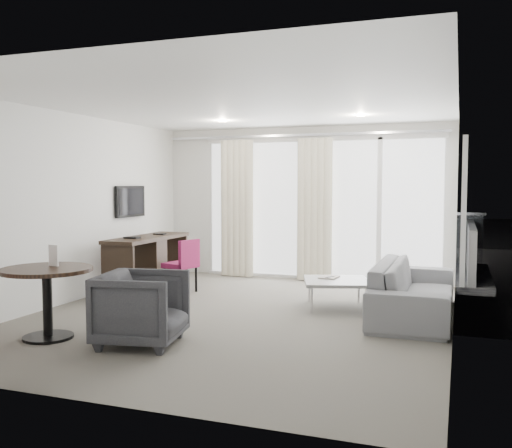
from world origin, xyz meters
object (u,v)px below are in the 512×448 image
(coffee_table, at_px, (336,294))
(sofa, at_px, (414,289))
(tub_armchair, at_px, (142,308))
(rattan_chair_b, at_px, (404,252))
(rattan_chair_a, at_px, (388,248))
(round_table, at_px, (47,303))
(desk, at_px, (148,263))
(desk_chair, at_px, (180,266))

(coffee_table, xyz_separation_m, sofa, (1.00, -0.16, 0.15))
(tub_armchair, xyz_separation_m, coffee_table, (1.50, 2.38, -0.19))
(tub_armchair, height_order, coffee_table, tub_armchair)
(tub_armchair, height_order, rattan_chair_b, rattan_chair_b)
(rattan_chair_a, height_order, rattan_chair_b, rattan_chair_a)
(round_table, relative_size, coffee_table, 1.14)
(desk, distance_m, coffee_table, 3.04)
(round_table, distance_m, coffee_table, 3.59)
(tub_armchair, distance_m, coffee_table, 2.82)
(desk, bearing_deg, desk_chair, -3.65)
(desk_chair, xyz_separation_m, sofa, (3.43, -0.44, -0.07))
(round_table, relative_size, rattan_chair_b, 1.18)
(sofa, bearing_deg, rattan_chair_a, 11.83)
(desk, relative_size, round_table, 1.86)
(coffee_table, distance_m, rattan_chair_a, 3.30)
(round_table, distance_m, rattan_chair_b, 6.55)
(coffee_table, relative_size, rattan_chair_b, 1.03)
(coffee_table, xyz_separation_m, rattan_chair_b, (0.58, 3.24, 0.21))
(sofa, xyz_separation_m, rattan_chair_a, (-0.72, 3.44, 0.11))
(rattan_chair_b, bearing_deg, desk_chair, -151.59)
(desk, relative_size, tub_armchair, 2.13)
(rattan_chair_a, bearing_deg, desk, -161.26)
(tub_armchair, xyz_separation_m, rattan_chair_a, (1.78, 5.67, 0.07))
(desk_chair, distance_m, round_table, 2.79)
(rattan_chair_a, relative_size, rattan_chair_b, 1.12)
(desk, xyz_separation_m, desk_chair, (0.58, -0.04, -0.01))
(desk, xyz_separation_m, round_table, (0.46, -2.83, -0.03))
(sofa, relative_size, rattan_chair_b, 2.87)
(rattan_chair_b, bearing_deg, coffee_table, -116.26)
(desk_chair, height_order, round_table, desk_chair)
(desk_chair, xyz_separation_m, round_table, (-0.12, -2.79, -0.03))
(round_table, distance_m, sofa, 4.27)
(desk, relative_size, rattan_chair_b, 2.19)
(desk_chair, bearing_deg, rattan_chair_a, 64.10)
(desk, xyz_separation_m, rattan_chair_b, (3.60, 2.93, -0.01))
(rattan_chair_a, distance_m, rattan_chair_b, 0.31)
(desk, relative_size, sofa, 0.76)
(rattan_chair_b, bearing_deg, sofa, -99.07)
(desk, xyz_separation_m, sofa, (4.02, -0.48, -0.08))
(sofa, relative_size, rattan_chair_a, 2.55)
(coffee_table, bearing_deg, rattan_chair_a, 85.15)
(tub_armchair, xyz_separation_m, sofa, (2.50, 2.22, -0.04))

